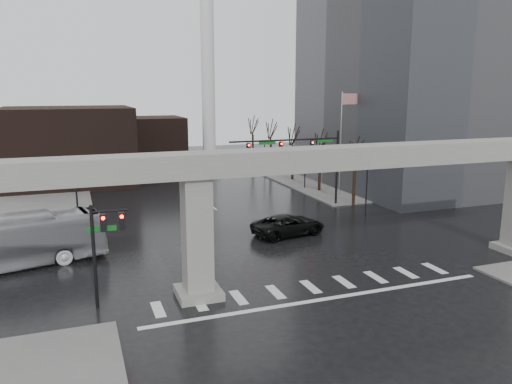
{
  "coord_description": "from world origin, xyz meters",
  "views": [
    {
      "loc": [
        -13.46,
        -27.63,
        12.22
      ],
      "look_at": [
        -0.52,
        7.59,
        4.5
      ],
      "focal_mm": 35.0,
      "sensor_mm": 36.0,
      "label": 1
    }
  ],
  "objects": [
    {
      "name": "tree_right_0",
      "position": [
        14.53,
        18.02,
        2.79
      ],
      "size": [
        1.09,
        1.58,
        7.5
      ],
      "color": "black",
      "rests_on": "ground"
    },
    {
      "name": "lamp_left_0",
      "position": [
        -13.5,
        14.0,
        3.47
      ],
      "size": [
        1.22,
        0.32,
        5.11
      ],
      "color": "black",
      "rests_on": "ground"
    },
    {
      "name": "pickup_truck",
      "position": [
        3.34,
        10.01,
        0.89
      ],
      "size": [
        6.83,
        3.98,
        1.79
      ],
      "primitive_type": "imported",
      "rotation": [
        0.0,
        0.0,
        1.74
      ],
      "color": "black",
      "rests_on": "ground"
    },
    {
      "name": "signal_left_pole",
      "position": [
        -12.25,
        0.5,
        4.07
      ],
      "size": [
        2.3,
        0.3,
        6.0
      ],
      "color": "black",
      "rests_on": "ground"
    },
    {
      "name": "tree_right_4",
      "position": [
        14.53,
        50.02,
        3.04
      ],
      "size": [
        1.12,
        1.69,
        8.19
      ],
      "color": "black",
      "rests_on": "ground"
    },
    {
      "name": "tree_right_2",
      "position": [
        14.53,
        34.02,
        2.91
      ],
      "size": [
        1.1,
        1.63,
        7.85
      ],
      "color": "black",
      "rests_on": "ground"
    },
    {
      "name": "lamp_left_2",
      "position": [
        -13.5,
        42.0,
        3.47
      ],
      "size": [
        1.22,
        0.32,
        5.11
      ],
      "color": "black",
      "rests_on": "ground"
    },
    {
      "name": "city_bus",
      "position": [
        -18.28,
        9.25,
        1.83
      ],
      "size": [
        13.48,
        5.55,
        3.66
      ],
      "primitive_type": "imported",
      "rotation": [
        0.0,
        0.0,
        1.76
      ],
      "color": "#B9B8BD",
      "rests_on": "ground"
    },
    {
      "name": "lamp_left_1",
      "position": [
        -13.5,
        28.0,
        3.47
      ],
      "size": [
        1.22,
        0.32,
        5.11
      ],
      "color": "black",
      "rests_on": "ground"
    },
    {
      "name": "lamp_right_0",
      "position": [
        13.5,
        14.0,
        3.47
      ],
      "size": [
        1.22,
        0.32,
        5.11
      ],
      "color": "black",
      "rests_on": "ground"
    },
    {
      "name": "signal_mast_arm",
      "position": [
        8.99,
        18.8,
        5.83
      ],
      "size": [
        12.12,
        0.43,
        8.0
      ],
      "color": "black",
      "rests_on": "ground"
    },
    {
      "name": "ground",
      "position": [
        0.0,
        0.0,
        0.0
      ],
      "size": [
        160.0,
        160.0,
        0.0
      ],
      "primitive_type": "plane",
      "color": "black",
      "rests_on": "ground"
    },
    {
      "name": "building_far_mid",
      "position": [
        -2.0,
        52.0,
        4.0
      ],
      "size": [
        10.0,
        10.0,
        8.0
      ],
      "primitive_type": "cube",
      "color": "black",
      "rests_on": "ground"
    },
    {
      "name": "elevated_guideway",
      "position": [
        1.26,
        0.0,
        6.88
      ],
      "size": [
        48.0,
        2.6,
        8.7
      ],
      "color": "gray",
      "rests_on": "ground"
    },
    {
      "name": "sidewalk_ne",
      "position": [
        26.0,
        36.0,
        0.07
      ],
      "size": [
        28.0,
        36.0,
        0.15
      ],
      "primitive_type": "cube",
      "color": "slate",
      "rests_on": "ground"
    },
    {
      "name": "office_tower",
      "position": [
        28.0,
        26.0,
        21.0
      ],
      "size": [
        22.0,
        26.0,
        42.0
      ],
      "primitive_type": "cube",
      "color": "slate",
      "rests_on": "ground"
    },
    {
      "name": "building_far_left",
      "position": [
        -14.0,
        42.0,
        5.0
      ],
      "size": [
        16.0,
        14.0,
        10.0
      ],
      "primitive_type": "cube",
      "color": "black",
      "rests_on": "ground"
    },
    {
      "name": "smokestack",
      "position": [
        6.0,
        46.0,
        13.35
      ],
      "size": [
        3.6,
        3.6,
        30.0
      ],
      "color": "white",
      "rests_on": "ground"
    },
    {
      "name": "lamp_right_2",
      "position": [
        13.5,
        42.0,
        3.47
      ],
      "size": [
        1.22,
        0.32,
        5.11
      ],
      "color": "black",
      "rests_on": "ground"
    },
    {
      "name": "flagpole_assembly",
      "position": [
        15.29,
        22.0,
        7.53
      ],
      "size": [
        2.06,
        0.12,
        12.0
      ],
      "color": "silver",
      "rests_on": "ground"
    },
    {
      "name": "tree_right_1",
      "position": [
        14.53,
        26.02,
        2.85
      ],
      "size": [
        1.09,
        1.61,
        7.67
      ],
      "color": "black",
      "rests_on": "ground"
    },
    {
      "name": "tree_right_3",
      "position": [
        14.53,
        42.02,
        2.98
      ],
      "size": [
        1.11,
        1.66,
        8.02
      ],
      "color": "black",
      "rests_on": "ground"
    },
    {
      "name": "lamp_right_1",
      "position": [
        13.5,
        28.0,
        3.47
      ],
      "size": [
        1.22,
        0.32,
        5.11
      ],
      "color": "black",
      "rests_on": "ground"
    }
  ]
}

